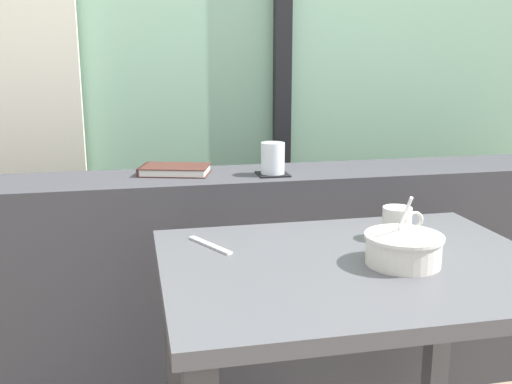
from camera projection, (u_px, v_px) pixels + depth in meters
name	position (u px, v px, depth m)	size (l,w,h in m)	color
outdoor_backdrop	(226.00, 2.00, 2.44)	(4.80, 0.08, 2.80)	#84B293
curtain_left_panel	(0.00, 37.00, 2.20)	(0.56, 0.06, 2.50)	beige
window_divider_post	(283.00, 27.00, 2.44)	(0.07, 0.05, 2.60)	black
dark_console_ledge	(259.00, 285.00, 2.05)	(2.80, 0.31, 0.80)	#38383D
breakfast_table	(354.00, 312.00, 1.40)	(0.91, 0.70, 0.72)	#414145
coaster_square	(273.00, 174.00, 1.92)	(0.10, 0.10, 0.01)	black
juice_glass	(273.00, 159.00, 1.91)	(0.08, 0.08, 0.10)	white
closed_book	(174.00, 170.00, 1.93)	(0.25, 0.20, 0.03)	#47231E
soup_bowl	(403.00, 249.00, 1.35)	(0.18, 0.18, 0.17)	silver
fork_utensil	(210.00, 245.00, 1.48)	(0.02, 0.17, 0.01)	silver
ceramic_mug	(398.00, 223.00, 1.53)	(0.11, 0.08, 0.08)	silver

